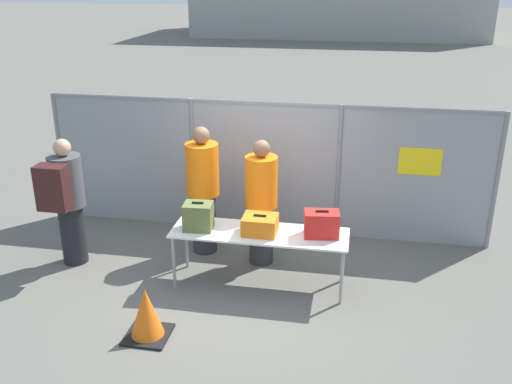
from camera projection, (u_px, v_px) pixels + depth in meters
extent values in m
plane|color=#605E56|center=(243.00, 281.00, 7.52)|extent=(120.00, 120.00, 0.00)
cylinder|color=gray|center=(61.00, 156.00, 9.19)|extent=(0.07, 0.07, 2.05)
cylinder|color=gray|center=(194.00, 164.00, 8.81)|extent=(0.07, 0.07, 2.05)
cylinder|color=gray|center=(338.00, 173.00, 8.44)|extent=(0.07, 0.07, 2.05)
cylinder|color=gray|center=(497.00, 182.00, 8.06)|extent=(0.07, 0.07, 2.05)
cube|color=gray|center=(264.00, 168.00, 8.62)|extent=(6.67, 0.01, 2.05)
cube|color=gray|center=(265.00, 104.00, 8.26)|extent=(6.67, 0.04, 0.04)
cube|color=yellow|center=(420.00, 162.00, 8.14)|extent=(0.60, 0.01, 0.40)
cube|color=silver|center=(259.00, 233.00, 7.18)|extent=(2.24, 0.67, 0.02)
cylinder|color=#99999E|center=(174.00, 262.00, 7.24)|extent=(0.04, 0.04, 0.72)
cylinder|color=#99999E|center=(342.00, 278.00, 6.88)|extent=(0.04, 0.04, 0.72)
cylinder|color=#99999E|center=(186.00, 243.00, 7.74)|extent=(0.04, 0.04, 0.72)
cylinder|color=#99999E|center=(343.00, 257.00, 7.39)|extent=(0.04, 0.04, 0.72)
cube|color=#566033|center=(198.00, 216.00, 7.20)|extent=(0.38, 0.32, 0.35)
cube|color=black|center=(198.00, 203.00, 7.13)|extent=(0.14, 0.04, 0.02)
cube|color=orange|center=(260.00, 225.00, 7.11)|extent=(0.43, 0.36, 0.23)
cube|color=black|center=(260.00, 216.00, 7.06)|extent=(0.16, 0.03, 0.02)
cube|color=red|center=(322.00, 224.00, 7.02)|extent=(0.46, 0.32, 0.32)
cube|color=black|center=(322.00, 211.00, 6.95)|extent=(0.16, 0.04, 0.02)
cylinder|color=black|center=(73.00, 234.00, 7.88)|extent=(0.34, 0.34, 0.85)
cylinder|color=#4C4C51|center=(66.00, 181.00, 7.59)|extent=(0.44, 0.44, 0.71)
sphere|color=tan|center=(62.00, 148.00, 7.42)|extent=(0.23, 0.23, 0.23)
cube|color=#381919|center=(53.00, 188.00, 7.27)|extent=(0.40, 0.24, 0.59)
cylinder|color=#2D2D33|center=(261.00, 234.00, 7.88)|extent=(0.33, 0.33, 0.84)
cylinder|color=orange|center=(261.00, 182.00, 7.60)|extent=(0.44, 0.44, 0.70)
sphere|color=brown|center=(261.00, 149.00, 7.43)|extent=(0.23, 0.23, 0.23)
cylinder|color=#2D2D33|center=(204.00, 223.00, 8.18)|extent=(0.35, 0.35, 0.88)
cylinder|color=orange|center=(202.00, 169.00, 7.89)|extent=(0.46, 0.46, 0.74)
sphere|color=brown|center=(201.00, 135.00, 7.71)|extent=(0.24, 0.24, 0.24)
cube|color=white|center=(306.00, 176.00, 10.08)|extent=(3.29, 1.42, 0.54)
sphere|color=black|center=(266.00, 197.00, 9.53)|extent=(0.56, 0.56, 0.56)
sphere|color=black|center=(280.00, 168.00, 10.92)|extent=(0.56, 0.56, 0.56)
cylinder|color=#59595B|center=(185.00, 180.00, 10.53)|extent=(1.15, 0.06, 0.06)
cube|color=black|center=(148.00, 335.00, 6.39)|extent=(0.49, 0.49, 0.03)
cone|color=orange|center=(146.00, 313.00, 6.28)|extent=(0.39, 0.39, 0.61)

